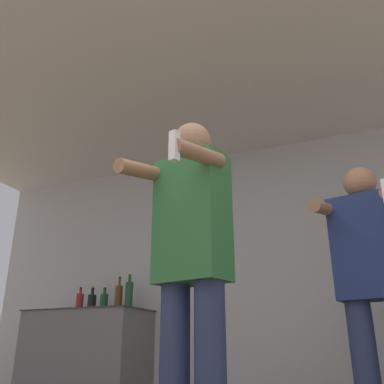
% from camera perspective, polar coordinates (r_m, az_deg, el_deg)
% --- Properties ---
extents(wall_back, '(7.00, 0.06, 2.55)m').
position_cam_1_polar(wall_back, '(4.14, 13.73, -9.99)').
color(wall_back, '#B2B7BC').
rests_on(wall_back, ground_plane).
extents(ceiling_slab, '(7.00, 3.45, 0.05)m').
position_cam_1_polar(ceiling_slab, '(3.30, 7.13, 17.39)').
color(ceiling_slab, silver).
rests_on(ceiling_slab, wall_back).
extents(counter, '(1.20, 0.65, 0.95)m').
position_cam_1_polar(counter, '(4.54, -14.07, -21.04)').
color(counter, slate).
rests_on(counter, ground_plane).
extents(bottle_dark_rum, '(0.08, 0.08, 0.25)m').
position_cam_1_polar(bottle_dark_rum, '(4.56, -13.21, -14.00)').
color(bottle_dark_rum, black).
rests_on(bottle_dark_rum, counter).
extents(bottle_amber_bourbon, '(0.07, 0.07, 0.32)m').
position_cam_1_polar(bottle_amber_bourbon, '(4.39, -9.74, -13.58)').
color(bottle_amber_bourbon, '#563314').
rests_on(bottle_amber_bourbon, counter).
extents(bottle_green_wine, '(0.08, 0.08, 0.35)m').
position_cam_1_polar(bottle_green_wine, '(4.33, -8.40, -13.31)').
color(bottle_green_wine, '#194723').
rests_on(bottle_green_wine, counter).
extents(bottle_brown_liquor, '(0.08, 0.08, 0.24)m').
position_cam_1_polar(bottle_brown_liquor, '(4.47, -11.64, -13.99)').
color(bottle_brown_liquor, '#194723').
rests_on(bottle_brown_liquor, counter).
extents(bottle_red_label, '(0.07, 0.07, 0.24)m').
position_cam_1_polar(bottle_red_label, '(4.64, -14.74, -13.94)').
color(bottle_red_label, maroon).
rests_on(bottle_red_label, counter).
extents(person_woman_foreground, '(0.50, 0.55, 1.72)m').
position_cam_1_polar(person_woman_foreground, '(2.09, -0.14, -9.39)').
color(person_woman_foreground, navy).
rests_on(person_woman_foreground, ground_plane).
extents(person_man_side, '(0.53, 0.54, 1.66)m').
position_cam_1_polar(person_man_side, '(2.74, 23.15, -11.02)').
color(person_man_side, navy).
rests_on(person_man_side, ground_plane).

